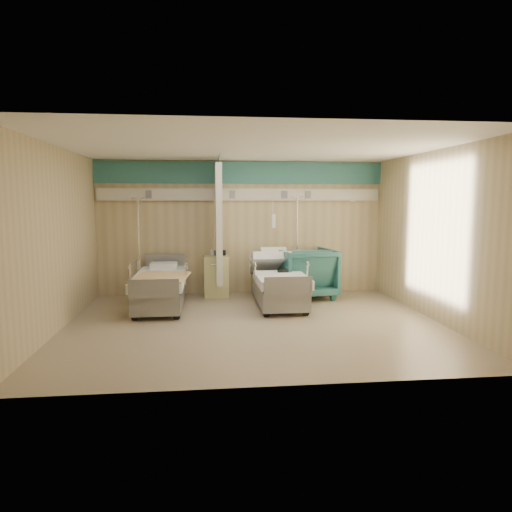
# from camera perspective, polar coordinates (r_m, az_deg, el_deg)

# --- Properties ---
(ground) EXTENTS (6.00, 5.00, 0.00)m
(ground) POSITION_cam_1_polar(r_m,az_deg,el_deg) (7.43, -0.26, -8.47)
(ground) COLOR gray
(ground) RESTS_ON ground
(room_walls) EXTENTS (6.04, 5.04, 2.82)m
(room_walls) POSITION_cam_1_polar(r_m,az_deg,el_deg) (7.42, -0.71, 6.07)
(room_walls) COLOR tan
(room_walls) RESTS_ON ground
(bed_right) EXTENTS (1.00, 2.16, 0.63)m
(bed_right) POSITION_cam_1_polar(r_m,az_deg,el_deg) (8.69, 2.79, -4.08)
(bed_right) COLOR silver
(bed_right) RESTS_ON ground
(bed_left) EXTENTS (1.00, 2.16, 0.63)m
(bed_left) POSITION_cam_1_polar(r_m,az_deg,el_deg) (8.63, -11.83, -4.30)
(bed_left) COLOR silver
(bed_left) RESTS_ON ground
(bedside_cabinet) EXTENTS (0.50, 0.48, 0.85)m
(bedside_cabinet) POSITION_cam_1_polar(r_m,az_deg,el_deg) (9.46, -4.97, -2.52)
(bedside_cabinet) COLOR #D3CF84
(bedside_cabinet) RESTS_ON ground
(visitor_armchair) EXTENTS (1.24, 1.26, 1.02)m
(visitor_armchair) POSITION_cam_1_polar(r_m,az_deg,el_deg) (9.36, 6.16, -2.09)
(visitor_armchair) COLOR #215450
(visitor_armchair) RESTS_ON ground
(waffle_blanket) EXTENTS (0.74, 0.68, 0.08)m
(waffle_blanket) POSITION_cam_1_polar(r_m,az_deg,el_deg) (9.26, 6.25, 1.24)
(waffle_blanket) COLOR white
(waffle_blanket) RESTS_ON visitor_armchair
(iv_stand_right) EXTENTS (0.37, 0.37, 2.08)m
(iv_stand_right) POSITION_cam_1_polar(r_m,az_deg,el_deg) (9.48, 5.08, -2.49)
(iv_stand_right) COLOR silver
(iv_stand_right) RESTS_ON ground
(iv_stand_left) EXTENTS (0.36, 0.36, 2.03)m
(iv_stand_left) POSITION_cam_1_polar(r_m,az_deg,el_deg) (9.46, -14.27, -2.75)
(iv_stand_left) COLOR silver
(iv_stand_left) RESTS_ON ground
(call_remote) EXTENTS (0.21, 0.11, 0.04)m
(call_remote) POSITION_cam_1_polar(r_m,az_deg,el_deg) (8.62, 3.40, -1.90)
(call_remote) COLOR black
(call_remote) RESTS_ON bed_right
(tan_blanket) EXTENTS (1.01, 1.21, 0.04)m
(tan_blanket) POSITION_cam_1_polar(r_m,az_deg,el_deg) (8.11, -11.78, -2.61)
(tan_blanket) COLOR tan
(tan_blanket) RESTS_ON bed_left
(toiletry_bag) EXTENTS (0.23, 0.19, 0.11)m
(toiletry_bag) POSITION_cam_1_polar(r_m,az_deg,el_deg) (9.41, -4.50, 0.39)
(toiletry_bag) COLOR black
(toiletry_bag) RESTS_ON bedside_cabinet
(white_cup) EXTENTS (0.11, 0.11, 0.12)m
(white_cup) POSITION_cam_1_polar(r_m,az_deg,el_deg) (9.49, -5.48, 0.47)
(white_cup) COLOR white
(white_cup) RESTS_ON bedside_cabinet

